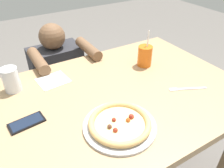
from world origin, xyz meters
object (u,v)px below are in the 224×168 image
(diner_seated, at_px, (60,85))
(drink_cup_colored, at_px, (145,56))
(pizza_near, at_px, (120,124))
(fork, at_px, (186,89))
(water_cup_clear, at_px, (11,79))
(cell_phone, at_px, (27,123))

(diner_seated, bearing_deg, drink_cup_colored, -54.25)
(pizza_near, relative_size, fork, 1.65)
(water_cup_clear, xyz_separation_m, diner_seated, (0.36, 0.41, -0.40))
(pizza_near, distance_m, water_cup_clear, 0.61)
(water_cup_clear, bearing_deg, pizza_near, -57.11)
(fork, bearing_deg, cell_phone, 167.63)
(drink_cup_colored, xyz_separation_m, water_cup_clear, (-0.75, 0.14, 0.00))
(drink_cup_colored, bearing_deg, water_cup_clear, 169.55)
(drink_cup_colored, distance_m, diner_seated, 0.78)
(pizza_near, height_order, water_cup_clear, water_cup_clear)
(drink_cup_colored, xyz_separation_m, diner_seated, (-0.39, 0.55, -0.40))
(fork, xyz_separation_m, cell_phone, (-0.78, 0.17, 0.00))
(drink_cup_colored, bearing_deg, cell_phone, -168.87)
(water_cup_clear, xyz_separation_m, fork, (0.78, -0.46, -0.06))
(water_cup_clear, distance_m, diner_seated, 0.67)
(drink_cup_colored, xyz_separation_m, fork, (0.03, -0.32, -0.06))
(diner_seated, bearing_deg, water_cup_clear, -131.00)
(water_cup_clear, bearing_deg, cell_phone, -90.57)
(pizza_near, xyz_separation_m, cell_phone, (-0.33, 0.23, -0.01))
(fork, bearing_deg, pizza_near, -173.21)
(cell_phone, bearing_deg, diner_seated, 62.72)
(drink_cup_colored, relative_size, water_cup_clear, 1.71)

